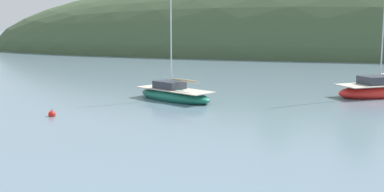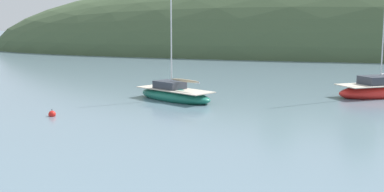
# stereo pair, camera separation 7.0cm
# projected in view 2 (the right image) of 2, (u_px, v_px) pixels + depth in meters

# --- Properties ---
(sailboat_navy_dinghy) EXTENTS (6.78, 5.41, 7.68)m
(sailboat_navy_dinghy) POSITION_uv_depth(u_px,v_px,m) (174.00, 94.00, 35.82)
(sailboat_navy_dinghy) COLOR #196B56
(sailboat_navy_dinghy) RESTS_ON ground
(sailboat_black_sloop) EXTENTS (8.17, 6.40, 11.58)m
(sailboat_black_sloop) POSITION_uv_depth(u_px,v_px,m) (384.00, 90.00, 37.55)
(sailboat_black_sloop) COLOR red
(sailboat_black_sloop) RESTS_ON ground
(mooring_buoy_outer) EXTENTS (0.44, 0.44, 0.54)m
(mooring_buoy_outer) POSITION_uv_depth(u_px,v_px,m) (52.00, 114.00, 29.92)
(mooring_buoy_outer) COLOR red
(mooring_buoy_outer) RESTS_ON ground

